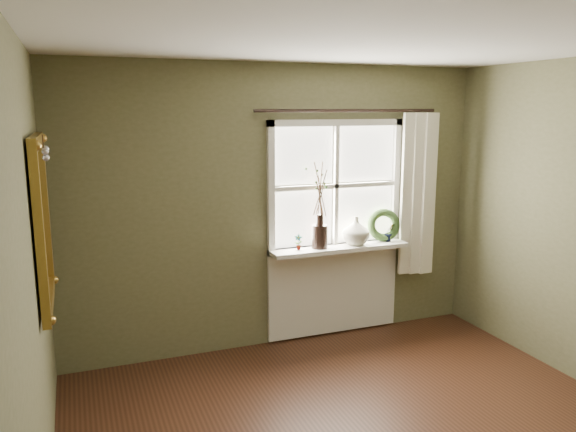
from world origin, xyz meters
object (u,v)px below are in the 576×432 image
at_px(wreath, 384,229).
at_px(cream_vase, 356,231).
at_px(gilt_mirror, 42,222).
at_px(dark_jug, 320,236).

bearing_deg(wreath, cream_vase, -156.17).
bearing_deg(cream_vase, wreath, 7.02).
height_order(cream_vase, gilt_mirror, gilt_mirror).
xyz_separation_m(dark_jug, wreath, (0.70, 0.04, 0.01)).
relative_size(dark_jug, gilt_mirror, 0.20).
distance_m(cream_vase, wreath, 0.33).
bearing_deg(dark_jug, wreath, 3.25).
xyz_separation_m(cream_vase, gilt_mirror, (-2.69, -0.83, 0.44)).
xyz_separation_m(dark_jug, cream_vase, (0.38, 0.00, 0.03)).
bearing_deg(wreath, gilt_mirror, -147.14).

